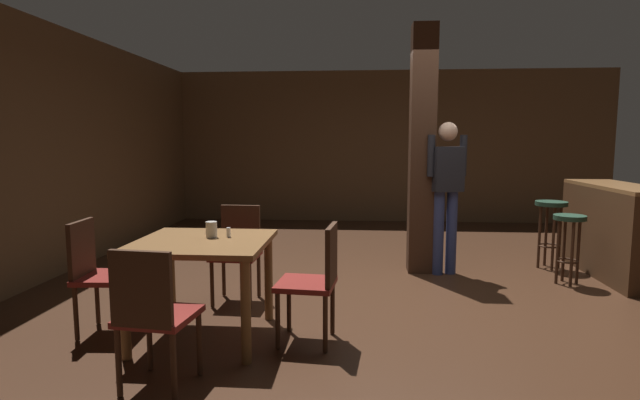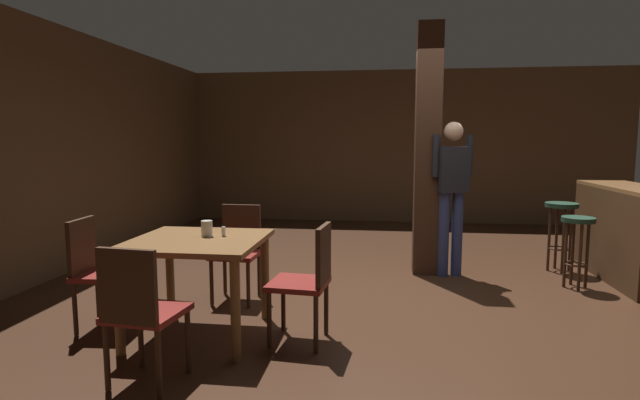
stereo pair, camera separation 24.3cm
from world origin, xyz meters
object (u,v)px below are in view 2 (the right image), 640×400
chair_west (97,267)px  standing_person (452,187)px  chair_east (308,277)px  napkin_cup (207,229)px  salt_shaker (224,232)px  bar_counter (621,232)px  chair_north (238,247)px  chair_south (140,308)px  bar_stool_mid (561,220)px  bar_stool_near (577,236)px  dining_table (198,254)px

chair_west → standing_person: (3.01, 2.01, 0.50)m
chair_east → napkin_cup: chair_east is taller
salt_shaker → bar_counter: size_ratio=0.05×
chair_north → chair_east: bearing=-49.0°
chair_south → bar_counter: (4.01, 2.96, 0.02)m
salt_shaker → bar_stool_mid: size_ratio=0.09×
chair_west → bar_counter: bearing=23.3°
chair_south → bar_stool_mid: size_ratio=1.11×
chair_east → napkin_cup: 0.90m
bar_stool_near → bar_stool_mid: (0.06, 0.67, 0.06)m
chair_west → napkin_cup: (0.90, 0.07, 0.32)m
chair_west → salt_shaker: (1.03, 0.10, 0.30)m
dining_table → bar_counter: bar_counter is taller
bar_stool_mid → standing_person: bearing=-164.1°
salt_shaker → chair_south: bearing=-102.1°
chair_west → salt_shaker: 1.07m
bar_stool_near → chair_east: bearing=-145.1°
chair_east → bar_counter: size_ratio=0.54×
bar_stool_mid → salt_shaker: bearing=-145.2°
salt_shaker → bar_stool_near: salt_shaker is taller
chair_south → bar_stool_mid: chair_south is taller
chair_north → bar_counter: bearing=16.7°
salt_shaker → bar_stool_mid: 4.00m
napkin_cup → bar_stool_mid: size_ratio=0.16×
chair_east → bar_stool_mid: chair_east is taller
chair_south → chair_north: (0.08, 1.78, 0.00)m
chair_west → bar_counter: (4.83, 2.08, 0.02)m
chair_south → bar_counter: bearing=36.4°
napkin_cup → bar_stool_mid: (3.41, 2.30, -0.23)m
chair_north → bar_stool_mid: chair_north is taller
bar_counter → dining_table: bearing=-152.2°
chair_south → chair_north: same height
standing_person → bar_stool_near: (1.23, -0.31, -0.46)m
standing_person → bar_stool_mid: (1.29, 0.37, -0.40)m
bar_stool_mid → chair_west: bearing=-151.1°
chair_south → standing_person: (2.20, 2.89, 0.50)m
dining_table → salt_shaker: salt_shaker is taller
bar_stool_mid → napkin_cup: bearing=-146.0°
standing_person → chair_west: bearing=-146.3°
chair_south → salt_shaker: bearing=77.9°
chair_west → dining_table: bearing=-1.4°
dining_table → napkin_cup: napkin_cup is taller
napkin_cup → chair_south: bearing=-94.8°
chair_south → chair_west: bearing=132.9°
dining_table → napkin_cup: bearing=65.8°
chair_south → bar_stool_near: chair_south is taller
chair_south → chair_north: bearing=87.5°
chair_west → napkin_cup: size_ratio=7.12×
chair_north → bar_counter: size_ratio=0.54×
dining_table → chair_north: bearing=87.4°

